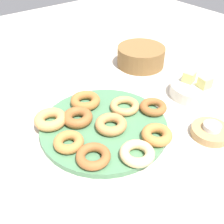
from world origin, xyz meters
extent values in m
plane|color=beige|center=(0.00, 0.00, 0.00)|extent=(2.40, 2.40, 0.00)
cylinder|color=#4C7F56|center=(0.00, 0.00, 0.01)|extent=(0.37, 0.37, 0.02)
torus|color=tan|center=(-0.10, -0.12, 0.03)|extent=(0.13, 0.13, 0.03)
torus|color=#995B2D|center=(0.09, -0.10, 0.03)|extent=(0.11, 0.11, 0.02)
torus|color=#995B2D|center=(0.04, 0.16, 0.03)|extent=(0.11, 0.11, 0.02)
torus|color=#BC7A3D|center=(0.14, 0.08, 0.03)|extent=(0.12, 0.12, 0.03)
torus|color=#C6844C|center=(0.03, 0.01, 0.03)|extent=(0.13, 0.13, 0.03)
torus|color=#BC7A3D|center=(0.01, -0.12, 0.03)|extent=(0.10, 0.10, 0.03)
torus|color=#EABC84|center=(0.15, -0.01, 0.03)|extent=(0.13, 0.13, 0.03)
torus|color=#995B2D|center=(-0.06, -0.05, 0.03)|extent=(0.12, 0.12, 0.03)
torus|color=tan|center=(-0.02, 0.09, 0.03)|extent=(0.12, 0.12, 0.02)
torus|color=#AD6B33|center=(-0.11, 0.01, 0.03)|extent=(0.13, 0.13, 0.03)
cylinder|color=tan|center=(0.21, 0.22, 0.01)|extent=(0.11, 0.11, 0.02)
cylinder|color=silver|center=(0.21, 0.22, 0.03)|extent=(0.05, 0.05, 0.01)
cylinder|color=brown|center=(-0.23, 0.35, 0.04)|extent=(0.27, 0.27, 0.08)
cylinder|color=silver|center=(0.05, 0.35, 0.02)|extent=(0.16, 0.16, 0.04)
cube|color=#DBD67A|center=(0.02, 0.35, 0.06)|extent=(0.04, 0.04, 0.04)
cube|color=#DBD67A|center=(0.07, 0.36, 0.06)|extent=(0.04, 0.04, 0.04)
camera|label=1|loc=(0.48, -0.34, 0.52)|focal=42.62mm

